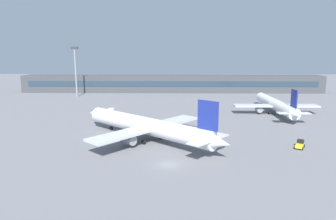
{
  "coord_description": "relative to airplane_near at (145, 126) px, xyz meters",
  "views": [
    {
      "loc": [
        1.1,
        -54.95,
        21.35
      ],
      "look_at": [
        -0.81,
        40.0,
        3.0
      ],
      "focal_mm": 32.26,
      "sensor_mm": 36.0,
      "label": 1
    }
  ],
  "objects": [
    {
      "name": "baggage_tug_yellow",
      "position": [
        35.6,
        -5.7,
        -2.79
      ],
      "size": [
        3.12,
        3.87,
        1.75
      ],
      "color": "yellow",
      "rests_on": "ground_plane"
    },
    {
      "name": "airplane_near",
      "position": [
        0.0,
        0.0,
        0.0
      ],
      "size": [
        38.15,
        34.43,
        11.76
      ],
      "color": "silver",
      "rests_on": "ground_plane"
    },
    {
      "name": "terminal_building",
      "position": [
        6.0,
        90.86,
        0.92
      ],
      "size": [
        158.95,
        12.13,
        9.0
      ],
      "color": "#3F4247",
      "rests_on": "ground_plane"
    },
    {
      "name": "floodlight_tower_west",
      "position": [
        -40.01,
        72.43,
        10.28
      ],
      "size": [
        3.2,
        0.8,
        23.76
      ],
      "color": "gray",
      "rests_on": "ground_plane"
    },
    {
      "name": "ground_plane",
      "position": [
        6.0,
        23.29,
        -3.58
      ],
      "size": [
        400.0,
        400.0,
        0.0
      ],
      "primitive_type": "plane",
      "color": "slate"
    },
    {
      "name": "service_van_white",
      "position": [
        -14.51,
        29.2,
        -2.47
      ],
      "size": [
        2.77,
        5.39,
        2.08
      ],
      "color": "white",
      "rests_on": "ground_plane"
    },
    {
      "name": "airplane_mid",
      "position": [
        42.66,
        33.85,
        -0.42
      ],
      "size": [
        29.16,
        41.97,
        10.39
      ],
      "color": "silver",
      "rests_on": "ground_plane"
    }
  ]
}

